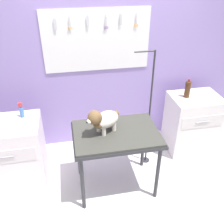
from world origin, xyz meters
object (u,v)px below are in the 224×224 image
object	(u,v)px
grooming_arm	(149,116)
counter_left	(10,154)
soda_bottle	(188,89)
grooming_table	(116,138)
cabinet_right	(191,123)
dog	(103,120)

from	to	relation	value
grooming_arm	counter_left	world-z (taller)	grooming_arm
soda_bottle	grooming_arm	bearing A→B (deg)	-160.03
grooming_table	cabinet_right	distance (m)	1.39
counter_left	cabinet_right	world-z (taller)	counter_left
grooming_table	soda_bottle	world-z (taller)	soda_bottle
cabinet_right	soda_bottle	distance (m)	0.57
grooming_table	dog	distance (m)	0.29
grooming_arm	soda_bottle	size ratio (longest dim) A/B	6.13
dog	grooming_table	bearing A→B (deg)	-7.37
grooming_table	grooming_arm	world-z (taller)	grooming_arm
grooming_arm	dog	world-z (taller)	grooming_arm
soda_bottle	dog	bearing A→B (deg)	-155.92
grooming_table	counter_left	bearing A→B (deg)	165.47
dog	counter_left	bearing A→B (deg)	164.56
dog	soda_bottle	world-z (taller)	dog
grooming_table	grooming_arm	bearing A→B (deg)	35.55
grooming_arm	soda_bottle	xyz separation A→B (m)	(0.60, 0.22, 0.22)
counter_left	grooming_table	bearing A→B (deg)	-14.53
dog	cabinet_right	size ratio (longest dim) A/B	0.49
dog	counter_left	xyz separation A→B (m)	(-1.11, 0.31, -0.56)
cabinet_right	soda_bottle	world-z (taller)	soda_bottle
grooming_table	dog	xyz separation A→B (m)	(-0.14, 0.02, 0.25)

